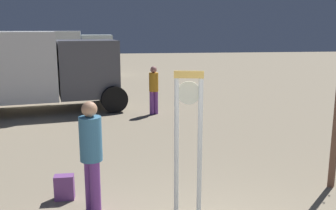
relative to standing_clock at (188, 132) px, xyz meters
name	(u,v)px	position (x,y,z in m)	size (l,w,h in m)	color
standing_clock	(188,132)	(0.00, 0.00, 0.00)	(0.43, 0.18, 2.20)	white
person_near_clock	(91,152)	(-1.42, 0.28, -0.34)	(0.33, 0.33, 1.75)	#783C96
backpack	(64,187)	(-1.92, 0.81, -1.11)	(0.31, 0.23, 0.41)	#7F478F
person_distant	(154,88)	(0.19, 6.87, -0.42)	(0.30, 0.30, 1.59)	#7A3E9A
box_truck_near	(21,68)	(-4.19, 7.85, 0.19)	(6.66, 3.43, 2.69)	white
box_truck_far	(53,51)	(-4.67, 17.70, 0.19)	(7.09, 3.06, 2.66)	silver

